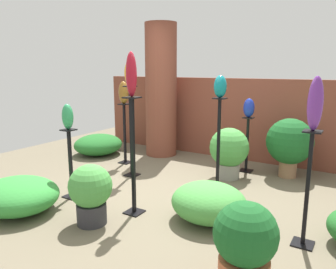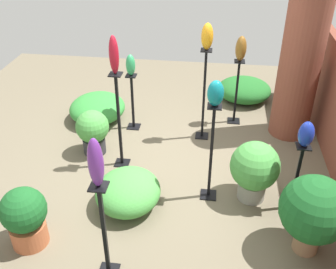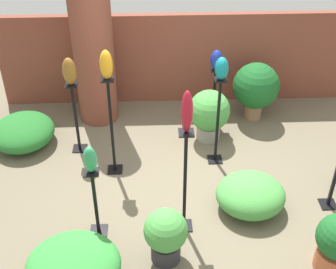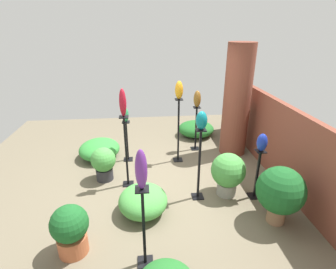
# 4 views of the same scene
# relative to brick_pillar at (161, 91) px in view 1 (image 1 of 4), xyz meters

# --- Properties ---
(ground_plane) EXTENTS (8.00, 8.00, 0.00)m
(ground_plane) POSITION_rel_brick_pillar_xyz_m (1.24, -1.77, -1.25)
(ground_plane) COLOR #6B604C
(brick_wall_back) EXTENTS (5.60, 0.12, 1.49)m
(brick_wall_back) POSITION_rel_brick_pillar_xyz_m (1.24, 0.49, -0.50)
(brick_wall_back) COLOR brown
(brick_wall_back) RESTS_ON ground
(brick_pillar) EXTENTS (0.60, 0.60, 2.50)m
(brick_pillar) POSITION_rel_brick_pillar_xyz_m (0.00, 0.00, 0.00)
(brick_pillar) COLOR brown
(brick_pillar) RESTS_ON ground
(pedestal_bronze) EXTENTS (0.20, 0.20, 1.07)m
(pedestal_bronze) POSITION_rel_brick_pillar_xyz_m (-0.22, -0.85, -0.76)
(pedestal_bronze) COLOR black
(pedestal_bronze) RESTS_ON ground
(pedestal_jade) EXTENTS (0.20, 0.20, 0.91)m
(pedestal_jade) POSITION_rel_brick_pillar_xyz_m (0.18, -2.46, -0.84)
(pedestal_jade) COLOR black
(pedestal_jade) RESTS_ON ground
(pedestal_violet) EXTENTS (0.20, 0.20, 1.13)m
(pedestal_violet) POSITION_rel_brick_pillar_xyz_m (3.01, -2.13, -0.74)
(pedestal_violet) COLOR black
(pedestal_violet) RESTS_ON ground
(pedestal_cobalt) EXTENTS (0.20, 0.20, 0.90)m
(pedestal_cobalt) POSITION_rel_brick_pillar_xyz_m (1.79, -0.18, -0.84)
(pedestal_cobalt) COLOR black
(pedestal_cobalt) RESTS_ON ground
(pedestal_amber) EXTENTS (0.20, 0.20, 1.42)m
(pedestal_amber) POSITION_rel_brick_pillar_xyz_m (0.31, -1.35, -0.60)
(pedestal_amber) COLOR black
(pedestal_amber) RESTS_ON ground
(pedestal_teal) EXTENTS (0.20, 0.20, 1.29)m
(pedestal_teal) POSITION_rel_brick_pillar_xyz_m (1.70, -1.18, -0.66)
(pedestal_teal) COLOR black
(pedestal_teal) RESTS_ON ground
(pedestal_ruby) EXTENTS (0.20, 0.20, 1.37)m
(pedestal_ruby) POSITION_rel_brick_pillar_xyz_m (1.18, -2.42, -0.62)
(pedestal_ruby) COLOR black
(pedestal_ruby) RESTS_ON ground
(art_vase_bronze) EXTENTS (0.18, 0.17, 0.39)m
(art_vase_bronze) POSITION_rel_brick_pillar_xyz_m (-0.22, -0.85, 0.01)
(art_vase_bronze) COLOR brown
(art_vase_bronze) RESTS_ON pedestal_bronze
(art_vase_jade) EXTENTS (0.15, 0.14, 0.33)m
(art_vase_jade) POSITION_rel_brick_pillar_xyz_m (0.18, -2.46, -0.17)
(art_vase_jade) COLOR #2D9356
(art_vase_jade) RESTS_ON pedestal_jade
(art_vase_violet) EXTENTS (0.13, 0.14, 0.49)m
(art_vase_violet) POSITION_rel_brick_pillar_xyz_m (3.01, -2.13, 0.12)
(art_vase_violet) COLOR #6B2D8C
(art_vase_violet) RESTS_ON pedestal_violet
(art_vase_cobalt) EXTENTS (0.18, 0.17, 0.30)m
(art_vase_cobalt) POSITION_rel_brick_pillar_xyz_m (1.79, -0.18, -0.20)
(art_vase_cobalt) COLOR #192D9E
(art_vase_cobalt) RESTS_ON pedestal_cobalt
(art_vase_amber) EXTENTS (0.16, 0.17, 0.37)m
(art_vase_amber) POSITION_rel_brick_pillar_xyz_m (0.31, -1.35, 0.35)
(art_vase_amber) COLOR orange
(art_vase_amber) RESTS_ON pedestal_amber
(art_vase_teal) EXTENTS (0.17, 0.18, 0.30)m
(art_vase_teal) POSITION_rel_brick_pillar_xyz_m (1.70, -1.18, 0.19)
(art_vase_teal) COLOR #0F727A
(art_vase_teal) RESTS_ON pedestal_teal
(art_vase_ruby) EXTENTS (0.12, 0.12, 0.49)m
(art_vase_ruby) POSITION_rel_brick_pillar_xyz_m (1.18, -2.42, 0.36)
(art_vase_ruby) COLOR maroon
(art_vase_ruby) RESTS_ON pedestal_ruby
(potted_plant_near_pillar) EXTENTS (0.60, 0.60, 0.79)m
(potted_plant_near_pillar) POSITION_rel_brick_pillar_xyz_m (1.66, -0.65, -0.80)
(potted_plant_near_pillar) COLOR gray
(potted_plant_near_pillar) RESTS_ON ground
(potted_plant_mid_right) EXTENTS (0.47, 0.47, 0.67)m
(potted_plant_mid_right) POSITION_rel_brick_pillar_xyz_m (0.95, -2.89, -0.88)
(potted_plant_mid_right) COLOR #2D2D33
(potted_plant_mid_right) RESTS_ON ground
(potted_plant_back_center) EXTENTS (0.71, 0.71, 0.93)m
(potted_plant_back_center) POSITION_rel_brick_pillar_xyz_m (2.43, -0.11, -0.70)
(potted_plant_back_center) COLOR #936B4C
(potted_plant_back_center) RESTS_ON ground
(potted_plant_walkway_edge) EXTENTS (0.49, 0.49, 0.72)m
(potted_plant_walkway_edge) POSITION_rel_brick_pillar_xyz_m (2.73, -3.08, -0.86)
(potted_plant_walkway_edge) COLOR #B25B38
(potted_plant_walkway_edge) RESTS_ON ground
(foliage_bed_east) EXTENTS (0.85, 0.78, 0.43)m
(foliage_bed_east) POSITION_rel_brick_pillar_xyz_m (2.01, -2.14, -1.03)
(foliage_bed_east) COLOR #479942
(foliage_bed_east) RESTS_ON ground
(foliage_bed_west) EXTENTS (0.99, 0.91, 0.40)m
(foliage_bed_west) POSITION_rel_brick_pillar_xyz_m (-0.01, -3.11, -1.05)
(foliage_bed_west) COLOR #338C38
(foliage_bed_west) RESTS_ON ground
(foliage_bed_center) EXTENTS (0.91, 0.96, 0.40)m
(foliage_bed_center) POSITION_rel_brick_pillar_xyz_m (-1.05, -0.67, -1.05)
(foliage_bed_center) COLOR #236B28
(foliage_bed_center) RESTS_ON ground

